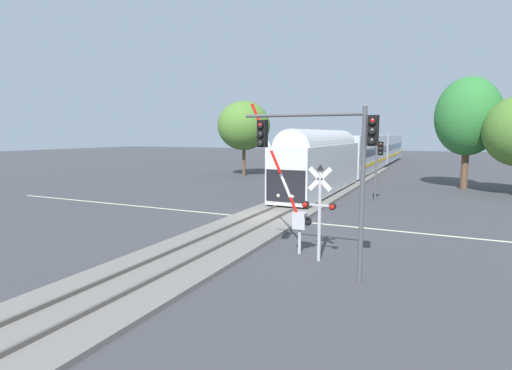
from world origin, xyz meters
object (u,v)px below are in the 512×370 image
at_px(crossing_signal_mast, 319,203).
at_px(traffic_signal_far_side, 378,159).
at_px(commuter_train, 366,152).
at_px(traffic_signal_near_right, 328,150).
at_px(crossing_gate_near, 294,206).
at_px(pine_left_background, 244,126).
at_px(oak_far_right, 468,117).

distance_m(crossing_signal_mast, traffic_signal_far_side, 15.31).
height_order(commuter_train, traffic_signal_near_right, traffic_signal_near_right).
bearing_deg(crossing_signal_mast, traffic_signal_near_right, -66.99).
bearing_deg(traffic_signal_far_side, traffic_signal_near_right, -87.69).
relative_size(crossing_gate_near, pine_left_background, 0.71).
xyz_separation_m(commuter_train, pine_left_background, (-12.88, -10.83, 3.40)).
height_order(commuter_train, crossing_signal_mast, commuter_train).
distance_m(crossing_gate_near, traffic_signal_near_right, 4.03).
bearing_deg(pine_left_background, crossing_gate_near, -59.51).
distance_m(traffic_signal_near_right, pine_left_background, 35.94).
height_order(commuter_train, traffic_signal_far_side, commuter_train).
bearing_deg(traffic_signal_far_side, pine_left_background, 142.89).
bearing_deg(traffic_signal_far_side, crossing_signal_mast, -90.26).
bearing_deg(commuter_train, crossing_signal_mast, -82.78).
bearing_deg(crossing_signal_mast, traffic_signal_far_side, 89.74).
relative_size(crossing_signal_mast, traffic_signal_near_right, 0.65).
relative_size(crossing_signal_mast, oak_far_right, 0.38).
bearing_deg(traffic_signal_near_right, crossing_gate_near, 130.02).
bearing_deg(pine_left_background, commuter_train, 40.07).
height_order(traffic_signal_far_side, oak_far_right, oak_far_right).
height_order(crossing_signal_mast, traffic_signal_far_side, traffic_signal_far_side).
bearing_deg(traffic_signal_near_right, crossing_signal_mast, 113.01).
bearing_deg(traffic_signal_far_side, oak_far_right, 61.32).
distance_m(commuter_train, crossing_signal_mast, 40.04).
bearing_deg(pine_left_background, traffic_signal_far_side, -37.11).
bearing_deg(commuter_train, traffic_signal_near_right, -82.06).
xyz_separation_m(crossing_gate_near, crossing_signal_mast, (1.28, -0.64, 0.34)).
height_order(commuter_train, oak_far_right, oak_far_right).
distance_m(traffic_signal_far_side, pine_left_background, 22.72).
bearing_deg(crossing_gate_near, traffic_signal_far_side, 84.74).
xyz_separation_m(crossing_signal_mast, traffic_signal_near_right, (0.76, -1.78, 2.16)).
bearing_deg(crossing_gate_near, traffic_signal_near_right, -49.98).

